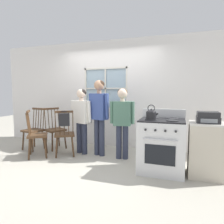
{
  "coord_description": "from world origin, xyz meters",
  "views": [
    {
      "loc": [
        1.68,
        -3.47,
        1.39
      ],
      "look_at": [
        0.41,
        0.27,
        1.0
      ],
      "focal_mm": 32.0,
      "sensor_mm": 36.0,
      "label": 1
    }
  ],
  "objects_px": {
    "chair_center_cluster": "(36,135)",
    "potted_plant": "(105,106)",
    "stereo": "(208,117)",
    "side_counter": "(206,150)",
    "chair_by_window": "(65,135)",
    "person_adult_right": "(122,117)",
    "handbag": "(64,119)",
    "chair_near_stove": "(55,130)",
    "kettle": "(151,114)",
    "chair_near_wall": "(34,130)",
    "person_teen_center": "(99,110)",
    "person_elderly_left": "(81,115)",
    "stove": "(162,145)"
  },
  "relations": [
    {
      "from": "potted_plant",
      "to": "stereo",
      "type": "bearing_deg",
      "value": -29.52
    },
    {
      "from": "person_adult_right",
      "to": "potted_plant",
      "type": "relative_size",
      "value": 4.74
    },
    {
      "from": "person_adult_right",
      "to": "handbag",
      "type": "bearing_deg",
      "value": -169.91
    },
    {
      "from": "chair_center_cluster",
      "to": "potted_plant",
      "type": "xyz_separation_m",
      "value": [
        1.09,
        1.3,
        0.57
      ]
    },
    {
      "from": "potted_plant",
      "to": "side_counter",
      "type": "bearing_deg",
      "value": -29.12
    },
    {
      "from": "chair_center_cluster",
      "to": "chair_near_stove",
      "type": "xyz_separation_m",
      "value": [
        0.0,
        0.67,
        0.0
      ]
    },
    {
      "from": "chair_by_window",
      "to": "chair_near_wall",
      "type": "xyz_separation_m",
      "value": [
        -0.98,
        0.19,
        0.0
      ]
    },
    {
      "from": "stove",
      "to": "side_counter",
      "type": "relative_size",
      "value": 1.2
    },
    {
      "from": "potted_plant",
      "to": "stereo",
      "type": "height_order",
      "value": "potted_plant"
    },
    {
      "from": "kettle",
      "to": "stereo",
      "type": "distance_m",
      "value": 0.9
    },
    {
      "from": "person_elderly_left",
      "to": "side_counter",
      "type": "distance_m",
      "value": 2.61
    },
    {
      "from": "chair_center_cluster",
      "to": "potted_plant",
      "type": "bearing_deg",
      "value": -75.22
    },
    {
      "from": "stereo",
      "to": "side_counter",
      "type": "bearing_deg",
      "value": 90.0
    },
    {
      "from": "chair_center_cluster",
      "to": "stove",
      "type": "distance_m",
      "value": 2.63
    },
    {
      "from": "chair_near_wall",
      "to": "person_adult_right",
      "type": "bearing_deg",
      "value": 11.5
    },
    {
      "from": "kettle",
      "to": "stereo",
      "type": "height_order",
      "value": "kettle"
    },
    {
      "from": "chair_center_cluster",
      "to": "stove",
      "type": "relative_size",
      "value": 0.93
    },
    {
      "from": "person_adult_right",
      "to": "side_counter",
      "type": "xyz_separation_m",
      "value": [
        1.55,
        -0.41,
        -0.43
      ]
    },
    {
      "from": "kettle",
      "to": "chair_center_cluster",
      "type": "bearing_deg",
      "value": 177.46
    },
    {
      "from": "chair_near_stove",
      "to": "stereo",
      "type": "height_order",
      "value": "stereo"
    },
    {
      "from": "chair_center_cluster",
      "to": "stove",
      "type": "height_order",
      "value": "stove"
    },
    {
      "from": "person_adult_right",
      "to": "chair_by_window",
      "type": "bearing_deg",
      "value": 179.75
    },
    {
      "from": "potted_plant",
      "to": "side_counter",
      "type": "distance_m",
      "value": 2.64
    },
    {
      "from": "chair_near_stove",
      "to": "chair_center_cluster",
      "type": "bearing_deg",
      "value": -152.15
    },
    {
      "from": "kettle",
      "to": "stereo",
      "type": "xyz_separation_m",
      "value": [
        0.89,
        0.14,
        -0.04
      ]
    },
    {
      "from": "chair_near_stove",
      "to": "stereo",
      "type": "bearing_deg",
      "value": -72.64
    },
    {
      "from": "person_adult_right",
      "to": "side_counter",
      "type": "distance_m",
      "value": 1.66
    },
    {
      "from": "chair_near_stove",
      "to": "side_counter",
      "type": "distance_m",
      "value": 3.39
    },
    {
      "from": "side_counter",
      "to": "chair_near_stove",
      "type": "bearing_deg",
      "value": 169.49
    },
    {
      "from": "person_adult_right",
      "to": "stereo",
      "type": "xyz_separation_m",
      "value": [
        1.55,
        -0.43,
        0.1
      ]
    },
    {
      "from": "person_elderly_left",
      "to": "chair_near_wall",
      "type": "bearing_deg",
      "value": -156.77
    },
    {
      "from": "chair_by_window",
      "to": "person_adult_right",
      "type": "bearing_deg",
      "value": 157.04
    },
    {
      "from": "side_counter",
      "to": "chair_by_window",
      "type": "bearing_deg",
      "value": 175.68
    },
    {
      "from": "chair_center_cluster",
      "to": "person_adult_right",
      "type": "distance_m",
      "value": 1.89
    },
    {
      "from": "chair_near_wall",
      "to": "side_counter",
      "type": "distance_m",
      "value": 3.81
    },
    {
      "from": "kettle",
      "to": "handbag",
      "type": "distance_m",
      "value": 1.82
    },
    {
      "from": "potted_plant",
      "to": "handbag",
      "type": "bearing_deg",
      "value": -109.56
    },
    {
      "from": "chair_center_cluster",
      "to": "chair_near_wall",
      "type": "bearing_deg",
      "value": 9.61
    },
    {
      "from": "chair_by_window",
      "to": "side_counter",
      "type": "bearing_deg",
      "value": 143.59
    },
    {
      "from": "kettle",
      "to": "handbag",
      "type": "height_order",
      "value": "kettle"
    },
    {
      "from": "person_adult_right",
      "to": "stereo",
      "type": "bearing_deg",
      "value": -25.02
    },
    {
      "from": "chair_by_window",
      "to": "handbag",
      "type": "relative_size",
      "value": 3.28
    },
    {
      "from": "chair_near_stove",
      "to": "person_teen_center",
      "type": "xyz_separation_m",
      "value": [
        1.24,
        -0.14,
        0.55
      ]
    },
    {
      "from": "chair_near_wall",
      "to": "person_elderly_left",
      "type": "relative_size",
      "value": 0.69
    },
    {
      "from": "person_elderly_left",
      "to": "person_teen_center",
      "type": "distance_m",
      "value": 0.45
    },
    {
      "from": "chair_center_cluster",
      "to": "person_adult_right",
      "type": "height_order",
      "value": "person_adult_right"
    },
    {
      "from": "chair_near_stove",
      "to": "stereo",
      "type": "relative_size",
      "value": 2.97
    },
    {
      "from": "stove",
      "to": "potted_plant",
      "type": "distance_m",
      "value": 2.07
    },
    {
      "from": "chair_by_window",
      "to": "handbag",
      "type": "xyz_separation_m",
      "value": [
        0.12,
        -0.2,
        0.37
      ]
    },
    {
      "from": "chair_by_window",
      "to": "person_adult_right",
      "type": "xyz_separation_m",
      "value": [
        1.26,
        0.2,
        0.42
      ]
    }
  ]
}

